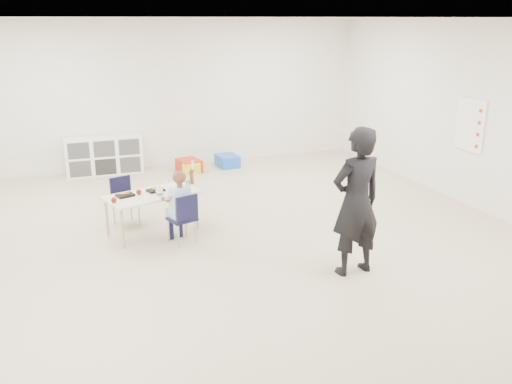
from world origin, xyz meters
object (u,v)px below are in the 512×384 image
object	(u,v)px
table	(153,213)
child	(181,204)
adult	(356,202)
cubby_shelf	(104,156)
chair_near	(182,218)

from	to	relation	value
table	child	size ratio (longest dim) A/B	1.27
table	adult	size ratio (longest dim) A/B	0.79
cubby_shelf	adult	size ratio (longest dim) A/B	0.82
table	chair_near	xyz separation A→B (m)	(0.30, -0.46, 0.05)
table	chair_near	distance (m)	0.55
child	table	bearing A→B (deg)	105.92
adult	table	bearing A→B (deg)	-51.58
cubby_shelf	table	bearing A→B (deg)	-83.84
table	chair_near	world-z (taller)	chair_near
table	adult	xyz separation A→B (m)	(1.96, -1.99, 0.57)
table	cubby_shelf	bearing A→B (deg)	78.43
child	adult	world-z (taller)	adult
chair_near	child	distance (m)	0.19
table	child	distance (m)	0.60
chair_near	cubby_shelf	size ratio (longest dim) A/B	0.48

